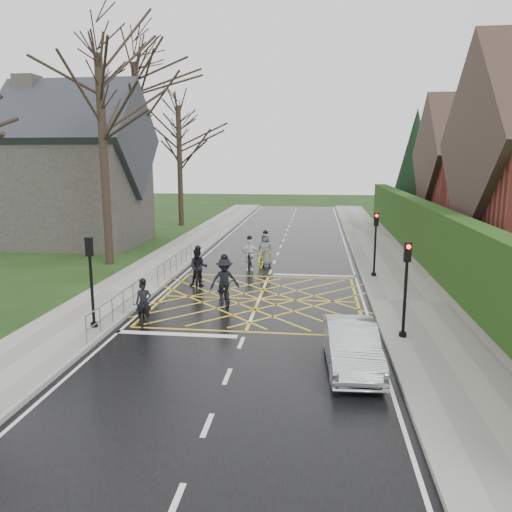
% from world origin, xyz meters
% --- Properties ---
extents(ground, '(120.00, 120.00, 0.00)m').
position_xyz_m(ground, '(0.00, 0.00, 0.00)').
color(ground, black).
rests_on(ground, ground).
extents(road, '(9.00, 80.00, 0.01)m').
position_xyz_m(road, '(0.00, 0.00, 0.01)').
color(road, black).
rests_on(road, ground).
extents(sidewalk_right, '(3.00, 80.00, 0.15)m').
position_xyz_m(sidewalk_right, '(6.00, 0.00, 0.07)').
color(sidewalk_right, gray).
rests_on(sidewalk_right, ground).
extents(sidewalk_left, '(3.00, 80.00, 0.15)m').
position_xyz_m(sidewalk_left, '(-6.00, 0.00, 0.07)').
color(sidewalk_left, gray).
rests_on(sidewalk_left, ground).
extents(stone_wall, '(0.50, 38.00, 0.70)m').
position_xyz_m(stone_wall, '(7.75, 6.00, 0.35)').
color(stone_wall, slate).
rests_on(stone_wall, ground).
extents(hedge, '(0.90, 38.00, 2.80)m').
position_xyz_m(hedge, '(7.75, 6.00, 2.10)').
color(hedge, '#13350E').
rests_on(hedge, stone_wall).
extents(house_far, '(9.80, 8.80, 10.30)m').
position_xyz_m(house_far, '(14.75, 18.00, 4.36)').
color(house_far, maroon).
rests_on(house_far, ground).
extents(conifer, '(4.60, 4.60, 10.00)m').
position_xyz_m(conifer, '(10.75, 26.00, 4.99)').
color(conifer, black).
rests_on(conifer, ground).
extents(church, '(8.80, 7.80, 11.00)m').
position_xyz_m(church, '(-13.54, 12.00, 4.93)').
color(church, '#2D2B28').
rests_on(church, ground).
extents(tree_near, '(9.24, 9.24, 11.44)m').
position_xyz_m(tree_near, '(-9.00, 6.00, 7.91)').
color(tree_near, black).
rests_on(tree_near, ground).
extents(tree_mid, '(10.08, 10.08, 12.48)m').
position_xyz_m(tree_mid, '(-10.00, 14.00, 8.63)').
color(tree_mid, black).
rests_on(tree_mid, ground).
extents(tree_far, '(8.40, 8.40, 10.40)m').
position_xyz_m(tree_far, '(-9.30, 22.00, 7.19)').
color(tree_far, black).
rests_on(tree_far, ground).
extents(railing_south, '(0.05, 5.04, 1.03)m').
position_xyz_m(railing_south, '(-4.65, -3.50, 0.78)').
color(railing_south, slate).
rests_on(railing_south, ground).
extents(railing_north, '(0.05, 6.04, 1.03)m').
position_xyz_m(railing_north, '(-4.65, 4.00, 0.79)').
color(railing_north, slate).
rests_on(railing_north, ground).
extents(traffic_light_ne, '(0.24, 0.31, 3.21)m').
position_xyz_m(traffic_light_ne, '(5.10, 4.20, 1.66)').
color(traffic_light_ne, black).
rests_on(traffic_light_ne, ground).
extents(traffic_light_se, '(0.24, 0.31, 3.21)m').
position_xyz_m(traffic_light_se, '(5.10, -4.20, 1.66)').
color(traffic_light_se, black).
rests_on(traffic_light_se, ground).
extents(traffic_light_sw, '(0.24, 0.31, 3.21)m').
position_xyz_m(traffic_light_sw, '(-5.10, -4.50, 1.66)').
color(traffic_light_sw, black).
rests_on(traffic_light_sw, ground).
extents(cyclist_rear, '(1.08, 1.78, 1.64)m').
position_xyz_m(cyclist_rear, '(-3.70, -3.58, 0.53)').
color(cyclist_rear, black).
rests_on(cyclist_rear, ground).
extents(cyclist_back, '(0.92, 1.94, 1.89)m').
position_xyz_m(cyclist_back, '(-2.99, 1.74, 0.72)').
color(cyclist_back, black).
rests_on(cyclist_back, ground).
extents(cyclist_mid, '(1.42, 2.18, 2.01)m').
position_xyz_m(cyclist_mid, '(-1.33, -0.71, 0.73)').
color(cyclist_mid, black).
rests_on(cyclist_mid, ground).
extents(cyclist_front, '(1.03, 1.89, 1.85)m').
position_xyz_m(cyclist_front, '(-1.10, 5.15, 0.68)').
color(cyclist_front, black).
rests_on(cyclist_front, ground).
extents(cyclist_lead, '(1.15, 2.14, 1.97)m').
position_xyz_m(cyclist_lead, '(-0.40, 6.35, 0.68)').
color(cyclist_lead, gold).
rests_on(cyclist_lead, ground).
extents(car, '(1.59, 3.99, 1.29)m').
position_xyz_m(car, '(3.33, -6.51, 0.65)').
color(car, '#B6B8BD').
rests_on(car, ground).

